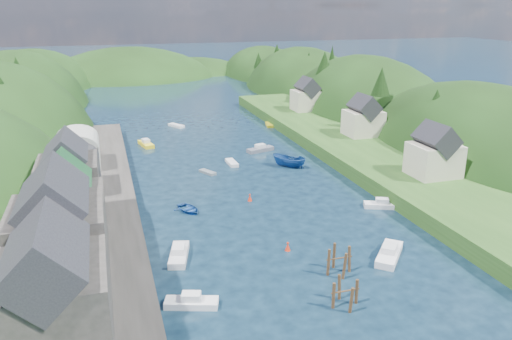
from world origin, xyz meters
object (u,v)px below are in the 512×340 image
object	(u,v)px
piling_cluster_far	(339,263)
channel_buoy_near	(288,247)
piling_cluster_near	(345,296)
channel_buoy_far	(250,198)

from	to	relation	value
piling_cluster_far	channel_buoy_near	bearing A→B (deg)	117.36
piling_cluster_near	piling_cluster_far	distance (m)	6.17
piling_cluster_near	channel_buoy_far	xyz separation A→B (m)	(-1.02, 28.82, -0.59)
piling_cluster_near	channel_buoy_far	bearing A→B (deg)	92.02
piling_cluster_far	channel_buoy_far	size ratio (longest dim) A/B	3.29
piling_cluster_far	channel_buoy_near	xyz separation A→B (m)	(-3.40, 6.57, -0.76)
piling_cluster_near	piling_cluster_far	xyz separation A→B (m)	(2.18, 5.76, 0.17)
channel_buoy_near	channel_buoy_far	distance (m)	16.48
piling_cluster_near	channel_buoy_near	bearing A→B (deg)	95.65
piling_cluster_far	channel_buoy_far	world-z (taller)	piling_cluster_far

